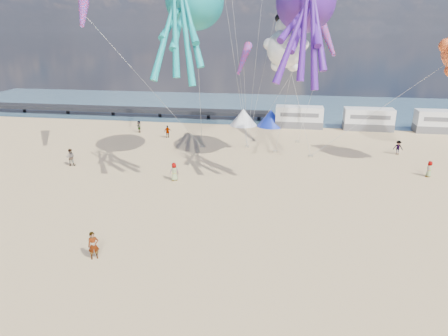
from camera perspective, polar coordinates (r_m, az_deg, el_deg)
ground at (r=22.13m, az=-4.14°, el=-17.79°), size 120.00×120.00×0.00m
water at (r=73.51m, az=5.66°, el=8.67°), size 120.00×120.00×0.00m
pier at (r=70.25m, az=-18.63°, el=8.09°), size 60.00×3.00×0.50m
motorhome_0 at (r=58.40m, az=10.67°, el=7.19°), size 6.60×2.50×3.00m
motorhome_1 at (r=59.44m, az=19.91°, el=6.58°), size 6.60×2.50×3.00m
motorhome_2 at (r=61.94m, az=28.59°, el=5.86°), size 6.60×2.50×3.00m
tent_white at (r=58.77m, az=2.78°, el=7.27°), size 4.00×4.00×2.40m
tent_blue at (r=58.48m, az=6.70°, el=7.10°), size 4.00×4.00×2.40m
standing_person at (r=25.91m, az=-18.15°, el=-10.47°), size 0.78×0.71×1.78m
beachgoer_0 at (r=42.58m, az=27.28°, el=-0.13°), size 0.63×0.68×1.55m
beachgoer_1 at (r=43.87m, az=-21.08°, el=1.45°), size 1.02×0.83×1.80m
beachgoer_2 at (r=48.71m, az=23.61°, el=2.69°), size 0.87×0.73×1.62m
beachgoer_3 at (r=52.34m, az=-8.05°, el=5.17°), size 1.19×0.96×1.60m
beachgoer_4 at (r=55.89m, az=-12.06°, el=5.81°), size 0.79×1.00×1.58m
beachgoer_6 at (r=37.15m, az=-7.13°, el=-0.54°), size 0.75×0.70×1.72m
sandbag_a at (r=47.32m, az=-3.13°, el=2.96°), size 0.50×0.35×0.22m
sandbag_b at (r=46.07m, az=7.34°, el=2.38°), size 0.50×0.35×0.22m
sandbag_c at (r=44.95m, az=12.29°, el=1.66°), size 0.50×0.35×0.22m
sandbag_d at (r=50.59m, az=10.45°, el=3.74°), size 0.50×0.35×0.22m
sandbag_e at (r=47.66m, az=3.31°, el=3.08°), size 0.50×0.35×0.22m
kite_octopus_teal at (r=38.41m, az=-4.16°, el=22.73°), size 6.57×10.89×11.61m
kite_octopus_purple at (r=38.46m, az=11.60°, el=22.25°), size 5.47×10.72×11.79m
kite_panda at (r=40.71m, az=8.81°, el=16.51°), size 5.74×5.59×6.31m
windsock_left at (r=43.36m, az=-19.49°, el=20.13°), size 3.71×6.55×6.68m
windsock_mid at (r=46.03m, az=14.62°, el=17.29°), size 1.95×6.59×6.51m
windsock_right at (r=43.30m, az=2.80°, el=15.30°), size 1.45×5.45×5.39m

